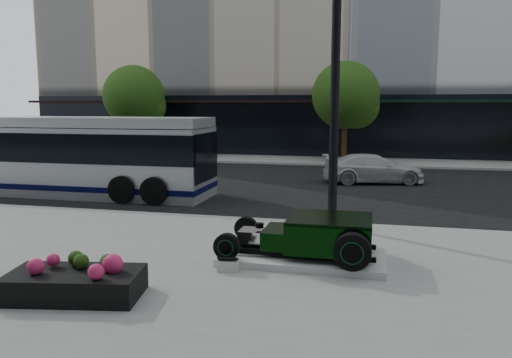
% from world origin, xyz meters
% --- Properties ---
extents(ground, '(120.00, 120.00, 0.00)m').
position_xyz_m(ground, '(0.00, 0.00, 0.00)').
color(ground, black).
rests_on(ground, ground).
extents(sidewalk_far, '(70.00, 4.00, 0.12)m').
position_xyz_m(sidewalk_far, '(0.00, 14.00, 0.06)').
color(sidewalk_far, gray).
rests_on(sidewalk_far, ground).
extents(street_trees, '(29.80, 3.80, 5.70)m').
position_xyz_m(street_trees, '(1.15, 13.07, 3.77)').
color(street_trees, black).
rests_on(street_trees, sidewalk_far).
extents(display_plinth, '(3.40, 1.80, 0.15)m').
position_xyz_m(display_plinth, '(1.28, -5.67, 0.20)').
color(display_plinth, silver).
rests_on(display_plinth, sidewalk_near).
extents(hot_rod, '(3.22, 2.00, 0.81)m').
position_xyz_m(hot_rod, '(1.62, -5.67, 0.70)').
color(hot_rod, black).
rests_on(hot_rod, display_plinth).
extents(info_plaque, '(0.44, 0.36, 0.31)m').
position_xyz_m(info_plaque, '(-0.08, -6.68, 0.24)').
color(info_plaque, silver).
rests_on(info_plaque, sidewalk_near).
extents(lamppost, '(0.43, 0.43, 7.83)m').
position_xyz_m(lamppost, '(1.62, -2.54, 3.74)').
color(lamppost, black).
rests_on(lamppost, sidewalk_near).
extents(flower_planter, '(2.39, 1.50, 0.72)m').
position_xyz_m(flower_planter, '(-2.23, -8.61, 0.38)').
color(flower_planter, black).
rests_on(flower_planter, sidewalk_near).
extents(transit_bus, '(12.12, 2.88, 2.92)m').
position_xyz_m(transit_bus, '(-9.14, 0.89, 1.49)').
color(transit_bus, '#B7BDC1').
rests_on(transit_bus, ground).
extents(white_sedan, '(4.61, 2.68, 1.25)m').
position_xyz_m(white_sedan, '(2.66, 6.30, 0.63)').
color(white_sedan, silver).
rests_on(white_sedan, ground).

